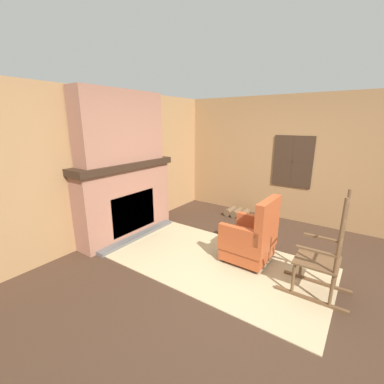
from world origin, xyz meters
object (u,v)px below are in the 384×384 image
armchair (251,239)px  storage_case (145,154)px  firewood_stack (237,212)px  rocking_chair (321,262)px  oil_lamp_vase (107,158)px

armchair → storage_case: 2.51m
armchair → firewood_stack: (-1.00, 1.64, -0.28)m
rocking_chair → firewood_stack: 2.73m
storage_case → rocking_chair: bearing=-7.4°
firewood_stack → storage_case: bearing=-131.0°
firewood_stack → oil_lamp_vase: bearing=-118.7°
storage_case → armchair: bearing=-4.7°
armchair → oil_lamp_vase: oil_lamp_vase is taller
firewood_stack → rocking_chair: bearing=-43.8°
armchair → firewood_stack: bearing=-57.6°
armchair → rocking_chair: rocking_chair is taller
rocking_chair → oil_lamp_vase: size_ratio=4.62×
oil_lamp_vase → storage_case: bearing=90.0°
armchair → rocking_chair: (0.96, -0.23, 0.07)m
firewood_stack → storage_case: 2.35m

